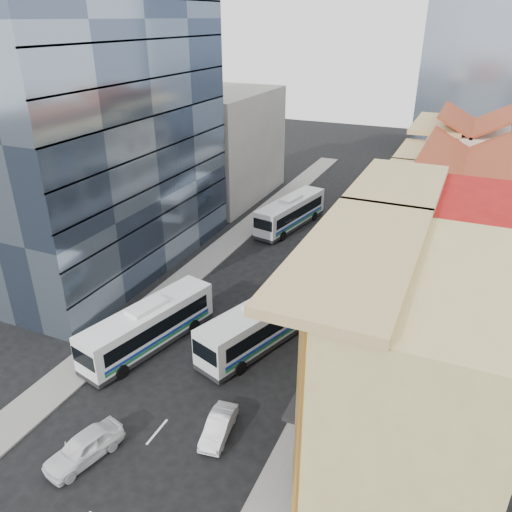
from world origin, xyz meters
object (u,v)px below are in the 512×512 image
at_px(bus_left_near, 149,325).
at_px(sedan_right, 219,426).
at_px(bus_right, 263,322).
at_px(sedan_left, 84,447).
at_px(bus_left_far, 290,212).
at_px(office_tower, 97,111).
at_px(shophouse_tan, 419,374).

relative_size(bus_left_near, sedan_right, 3.03).
distance_m(bus_right, sedan_left, 15.11).
distance_m(bus_left_near, bus_left_far, 26.69).
bearing_deg(sedan_right, sedan_left, -151.22).
bearing_deg(bus_left_near, sedan_right, -19.75).
relative_size(bus_left_near, sedan_left, 2.46).
height_order(office_tower, sedan_left, office_tower).
distance_m(office_tower, sedan_right, 30.08).
distance_m(bus_left_far, bus_right, 23.71).
bearing_deg(sedan_right, shophouse_tan, 5.82).
height_order(shophouse_tan, sedan_left, shophouse_tan).
bearing_deg(bus_left_near, office_tower, 150.43).
relative_size(office_tower, bus_right, 2.54).
bearing_deg(bus_left_far, bus_left_near, -82.38).
distance_m(shophouse_tan, bus_right, 14.24).
relative_size(shophouse_tan, bus_left_near, 1.22).
height_order(bus_left_far, bus_right, bus_left_far).
bearing_deg(office_tower, shophouse_tan, -24.30).
distance_m(shophouse_tan, bus_left_far, 35.08).
distance_m(bus_left_near, sedan_right, 10.74).
distance_m(sedan_left, sedan_right, 7.67).
bearing_deg(bus_right, bus_left_far, 124.51).
relative_size(office_tower, sedan_right, 7.95).
distance_m(office_tower, bus_left_far, 24.34).
bearing_deg(bus_left_near, shophouse_tan, 4.10).
bearing_deg(bus_left_far, shophouse_tan, -48.24).
bearing_deg(bus_right, sedan_left, -89.68).
xyz_separation_m(shophouse_tan, office_tower, (-31.00, 14.00, 9.00)).
xyz_separation_m(office_tower, bus_right, (19.28, -7.03, -13.11)).
bearing_deg(bus_left_far, sedan_right, -66.31).
xyz_separation_m(office_tower, sedan_right, (20.52, -16.65, -14.38)).
distance_m(office_tower, bus_right, 24.35).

